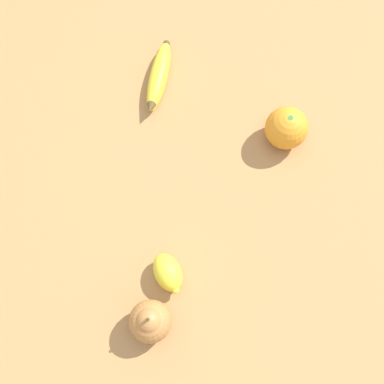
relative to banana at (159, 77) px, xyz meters
The scene contains 5 objects.
ground_plane 0.23m from the banana, 37.30° to the right, with size 3.00×3.00×0.00m, color #A87A47.
banana is the anchor object (origin of this frame).
orange 0.29m from the banana, 12.67° to the left, with size 0.08×0.08×0.08m.
pear 0.49m from the banana, 49.74° to the right, with size 0.07×0.07×0.09m.
lemon 0.41m from the banana, 45.90° to the right, with size 0.08×0.07×0.05m.
Camera 1 is at (0.22, -0.23, 0.82)m, focal length 42.00 mm.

